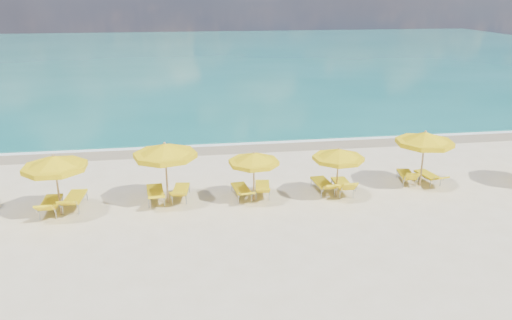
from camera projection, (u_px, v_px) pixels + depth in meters
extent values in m
plane|color=beige|center=(262.00, 200.00, 20.31)|extent=(120.00, 120.00, 0.00)
cube|color=#126761|center=(202.00, 56.00, 65.22)|extent=(120.00, 80.00, 0.30)
cube|color=tan|center=(240.00, 146.00, 27.23)|extent=(120.00, 2.60, 0.01)
cube|color=white|center=(238.00, 142.00, 27.98)|extent=(120.00, 1.20, 0.03)
cube|color=white|center=(139.00, 111.00, 35.35)|extent=(14.00, 0.36, 0.05)
cube|color=white|center=(307.00, 87.00, 43.92)|extent=(18.00, 0.30, 0.05)
cylinder|color=tan|center=(58.00, 186.00, 18.58)|extent=(0.07, 0.07, 2.31)
cone|color=yellow|center=(54.00, 162.00, 18.27)|extent=(3.09, 3.09, 0.46)
cylinder|color=yellow|center=(55.00, 167.00, 18.34)|extent=(3.12, 3.12, 0.18)
sphere|color=tan|center=(53.00, 156.00, 18.19)|extent=(0.10, 0.10, 0.10)
cylinder|color=tan|center=(166.00, 174.00, 19.64)|extent=(0.08, 0.08, 2.43)
cone|color=yellow|center=(165.00, 149.00, 19.31)|extent=(2.77, 2.77, 0.49)
cylinder|color=yellow|center=(165.00, 155.00, 19.39)|extent=(2.80, 2.80, 0.19)
sphere|color=tan|center=(165.00, 143.00, 19.23)|extent=(0.11, 0.11, 0.11)
cylinder|color=tan|center=(254.00, 177.00, 19.92)|extent=(0.06, 0.06, 1.98)
cone|color=yellow|center=(254.00, 158.00, 19.65)|extent=(2.52, 2.52, 0.40)
cylinder|color=yellow|center=(254.00, 162.00, 19.71)|extent=(2.54, 2.54, 0.16)
sphere|color=tan|center=(254.00, 153.00, 19.59)|extent=(0.09, 0.09, 0.09)
cylinder|color=tan|center=(337.00, 174.00, 20.25)|extent=(0.06, 0.06, 2.04)
cone|color=yellow|center=(338.00, 154.00, 19.97)|extent=(2.59, 2.59, 0.41)
cylinder|color=yellow|center=(338.00, 158.00, 20.04)|extent=(2.62, 2.62, 0.16)
sphere|color=tan|center=(339.00, 149.00, 19.91)|extent=(0.09, 0.09, 0.09)
cylinder|color=tan|center=(423.00, 160.00, 21.39)|extent=(0.07, 0.07, 2.38)
cone|color=yellow|center=(425.00, 137.00, 21.07)|extent=(2.90, 2.90, 0.48)
cylinder|color=yellow|center=(424.00, 143.00, 21.15)|extent=(2.93, 2.93, 0.19)
sphere|color=tan|center=(426.00, 132.00, 20.99)|extent=(0.11, 0.11, 0.11)
cube|color=yellow|center=(51.00, 202.00, 19.07)|extent=(0.65, 1.42, 0.09)
cube|color=yellow|center=(44.00, 208.00, 18.09)|extent=(0.64, 0.61, 0.43)
cube|color=yellow|center=(75.00, 197.00, 19.51)|extent=(0.74, 1.48, 0.09)
cube|color=yellow|center=(67.00, 203.00, 18.50)|extent=(0.69, 0.68, 0.42)
cube|color=yellow|center=(155.00, 191.00, 20.10)|extent=(0.77, 1.48, 0.09)
cube|color=yellow|center=(156.00, 197.00, 19.12)|extent=(0.70, 0.71, 0.35)
cube|color=yellow|center=(181.00, 189.00, 20.36)|extent=(0.75, 1.38, 0.08)
cube|color=yellow|center=(178.00, 194.00, 19.44)|extent=(0.66, 0.64, 0.40)
cube|color=yellow|center=(241.00, 188.00, 20.47)|extent=(0.72, 1.36, 0.08)
cube|color=yellow|center=(247.00, 194.00, 19.58)|extent=(0.64, 0.66, 0.32)
cube|color=yellow|center=(262.00, 186.00, 20.71)|extent=(0.76, 1.36, 0.08)
cube|color=yellow|center=(263.00, 191.00, 19.81)|extent=(0.65, 0.63, 0.39)
cube|color=yellow|center=(322.00, 182.00, 21.04)|extent=(0.73, 1.42, 0.08)
cube|color=yellow|center=(331.00, 187.00, 20.10)|extent=(0.66, 0.64, 0.41)
cube|color=yellow|center=(342.00, 183.00, 20.96)|extent=(0.64, 1.38, 0.08)
cube|color=yellow|center=(349.00, 187.00, 20.03)|extent=(0.62, 0.55, 0.48)
cube|color=yellow|center=(406.00, 174.00, 22.07)|extent=(0.80, 1.36, 0.08)
cube|color=yellow|center=(412.00, 177.00, 21.19)|extent=(0.65, 0.58, 0.47)
cube|color=yellow|center=(427.00, 174.00, 22.07)|extent=(0.74, 1.30, 0.08)
cube|color=yellow|center=(440.00, 178.00, 21.24)|extent=(0.63, 0.64, 0.32)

